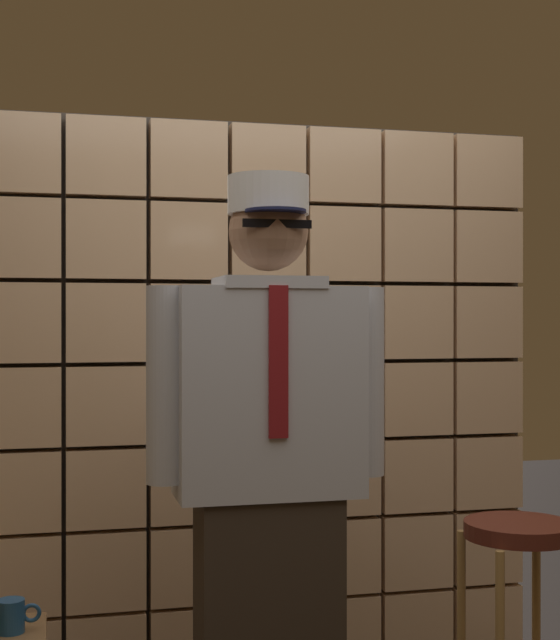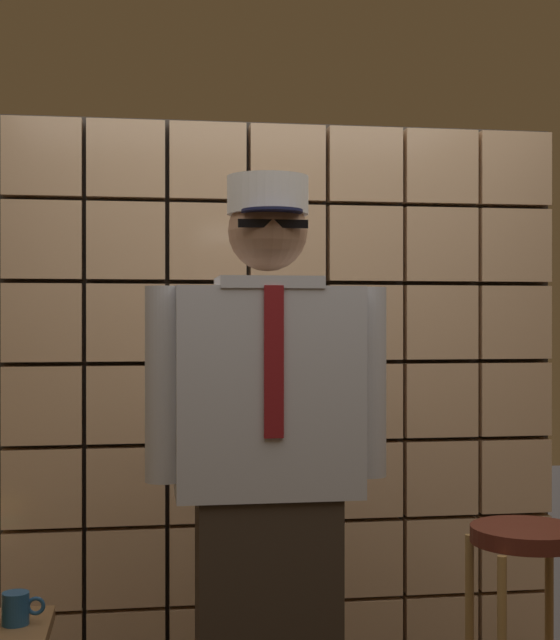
% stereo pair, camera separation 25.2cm
% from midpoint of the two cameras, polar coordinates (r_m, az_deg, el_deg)
% --- Properties ---
extents(glass_block_wall, '(2.19, 0.10, 2.19)m').
position_cam_midpoint_polar(glass_block_wall, '(3.65, -2.82, -5.01)').
color(glass_block_wall, '#E0B78C').
rests_on(glass_block_wall, ground).
extents(standing_person, '(0.72, 0.30, 1.82)m').
position_cam_midpoint_polar(standing_person, '(2.79, -3.33, -9.22)').
color(standing_person, '#382D23').
rests_on(standing_person, ground).
extents(bar_stool, '(0.34, 0.34, 0.77)m').
position_cam_midpoint_polar(bar_stool, '(3.05, 12.09, -15.63)').
color(bar_stool, '#592319').
rests_on(bar_stool, ground).
extents(coffee_mug, '(0.13, 0.08, 0.09)m').
position_cam_midpoint_polar(coffee_mug, '(2.95, -18.59, -16.84)').
color(coffee_mug, navy).
rests_on(coffee_mug, side_table).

